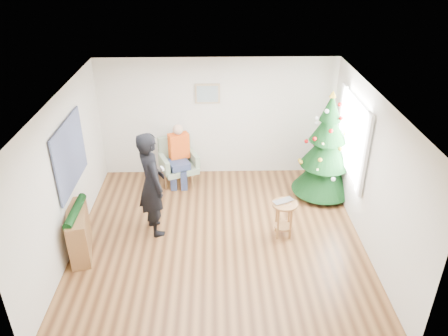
{
  "coord_description": "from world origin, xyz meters",
  "views": [
    {
      "loc": [
        -0.06,
        -6.23,
        4.77
      ],
      "look_at": [
        0.1,
        0.6,
        1.1
      ],
      "focal_mm": 35.0,
      "sensor_mm": 36.0,
      "label": 1
    }
  ],
  "objects_px": {
    "christmas_tree": "(326,150)",
    "standing_man": "(152,184)",
    "stool": "(284,219)",
    "armchair": "(178,166)",
    "console": "(79,232)"
  },
  "relations": [
    {
      "from": "stool",
      "to": "armchair",
      "type": "relative_size",
      "value": 0.67
    },
    {
      "from": "christmas_tree",
      "to": "standing_man",
      "type": "xyz_separation_m",
      "value": [
        -3.29,
        -1.17,
        -0.04
      ]
    },
    {
      "from": "christmas_tree",
      "to": "standing_man",
      "type": "bearing_deg",
      "value": -160.43
    },
    {
      "from": "armchair",
      "to": "console",
      "type": "height_order",
      "value": "armchair"
    },
    {
      "from": "christmas_tree",
      "to": "console",
      "type": "height_order",
      "value": "christmas_tree"
    },
    {
      "from": "console",
      "to": "standing_man",
      "type": "bearing_deg",
      "value": 13.66
    },
    {
      "from": "stool",
      "to": "standing_man",
      "type": "distance_m",
      "value": 2.39
    },
    {
      "from": "armchair",
      "to": "standing_man",
      "type": "distance_m",
      "value": 1.89
    },
    {
      "from": "armchair",
      "to": "standing_man",
      "type": "height_order",
      "value": "standing_man"
    },
    {
      "from": "christmas_tree",
      "to": "stool",
      "type": "height_order",
      "value": "christmas_tree"
    },
    {
      "from": "christmas_tree",
      "to": "standing_man",
      "type": "distance_m",
      "value": 3.5
    },
    {
      "from": "christmas_tree",
      "to": "console",
      "type": "bearing_deg",
      "value": -158.42
    },
    {
      "from": "stool",
      "to": "christmas_tree",
      "type": "bearing_deg",
      "value": 54.16
    },
    {
      "from": "console",
      "to": "stool",
      "type": "bearing_deg",
      "value": -6.93
    },
    {
      "from": "christmas_tree",
      "to": "armchair",
      "type": "distance_m",
      "value": 3.11
    }
  ]
}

